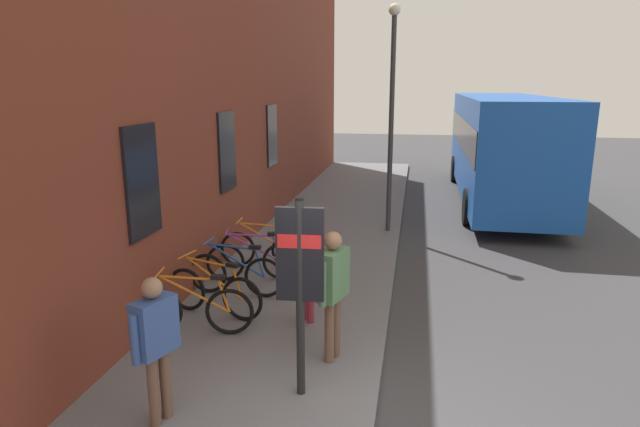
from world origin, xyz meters
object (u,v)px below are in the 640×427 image
object	(u,v)px
bicycle_end_of_row	(195,310)
pedestrian_crossing_street	(306,262)
city_bus	(502,142)
pedestrian_by_facade	(333,283)
bicycle_beside_lamp	(214,292)
bicycle_under_window	(236,274)
bicycle_mid_rack	(254,260)
bicycle_far_end	(264,249)
street_lamp	(392,102)
transit_info_sign	(300,267)
pedestrian_near_bus	(156,336)

from	to	relation	value
bicycle_end_of_row	pedestrian_crossing_street	bearing A→B (deg)	-64.09
city_bus	pedestrian_by_facade	world-z (taller)	city_bus
bicycle_end_of_row	bicycle_beside_lamp	distance (m)	0.69
bicycle_under_window	bicycle_mid_rack	distance (m)	0.77
bicycle_beside_lamp	bicycle_mid_rack	bearing A→B (deg)	-5.47
bicycle_mid_rack	bicycle_far_end	bearing A→B (deg)	1.51
bicycle_under_window	bicycle_mid_rack	world-z (taller)	same
bicycle_under_window	street_lamp	size ratio (longest dim) A/B	0.33
bicycle_far_end	transit_info_sign	world-z (taller)	transit_info_sign
city_bus	pedestrian_by_facade	xyz separation A→B (m)	(-11.44, 3.68, -0.71)
bicycle_end_of_row	street_lamp	xyz separation A→B (m)	(6.33, -2.49, 2.81)
bicycle_under_window	pedestrian_near_bus	distance (m)	3.70
pedestrian_near_bus	street_lamp	bearing A→B (deg)	-13.56
bicycle_end_of_row	street_lamp	bearing A→B (deg)	-21.48
bicycle_end_of_row	pedestrian_crossing_street	world-z (taller)	pedestrian_crossing_street
bicycle_mid_rack	transit_info_sign	size ratio (longest dim) A/B	0.72
transit_info_sign	bicycle_under_window	bearing A→B (deg)	32.11
city_bus	bicycle_mid_rack	bearing A→B (deg)	147.36
bicycle_mid_rack	city_bus	world-z (taller)	city_bus
bicycle_far_end	pedestrian_by_facade	distance (m)	4.01
bicycle_end_of_row	bicycle_far_end	size ratio (longest dim) A/B	0.99
bicycle_far_end	pedestrian_near_bus	size ratio (longest dim) A/B	1.06
bicycle_beside_lamp	city_bus	size ratio (longest dim) A/B	0.17
bicycle_far_end	city_bus	world-z (taller)	city_bus
bicycle_far_end	bicycle_end_of_row	bearing A→B (deg)	176.75
transit_info_sign	pedestrian_by_facade	size ratio (longest dim) A/B	1.34
pedestrian_by_facade	city_bus	bearing A→B (deg)	-17.82
pedestrian_near_bus	bicycle_mid_rack	bearing A→B (deg)	3.58
bicycle_mid_rack	pedestrian_crossing_street	bearing A→B (deg)	-139.93
bicycle_under_window	bicycle_far_end	world-z (taller)	same
bicycle_end_of_row	street_lamp	size ratio (longest dim) A/B	0.32
bicycle_under_window	transit_info_sign	distance (m)	3.54
pedestrian_by_facade	bicycle_under_window	bearing A→B (deg)	46.14
bicycle_beside_lamp	pedestrian_near_bus	size ratio (longest dim) A/B	1.04
bicycle_end_of_row	transit_info_sign	bearing A→B (deg)	-123.68
bicycle_beside_lamp	bicycle_mid_rack	world-z (taller)	same
bicycle_beside_lamp	pedestrian_near_bus	xyz separation A→B (m)	(-2.75, -0.43, 0.63)
bicycle_end_of_row	bicycle_far_end	bearing A→B (deg)	-3.25
pedestrian_crossing_street	bicycle_far_end	bearing A→B (deg)	30.28
bicycle_far_end	pedestrian_by_facade	bearing A→B (deg)	-150.54
bicycle_beside_lamp	pedestrian_by_facade	world-z (taller)	pedestrian_by_facade
pedestrian_crossing_street	pedestrian_near_bus	distance (m)	3.00
bicycle_mid_rack	street_lamp	world-z (taller)	street_lamp
bicycle_far_end	pedestrian_near_bus	xyz separation A→B (m)	(-5.13, -0.29, 0.63)
bicycle_under_window	pedestrian_near_bus	bearing A→B (deg)	-174.22
bicycle_under_window	pedestrian_crossing_street	distance (m)	1.75
transit_info_sign	pedestrian_by_facade	bearing A→B (deg)	-15.27
transit_info_sign	pedestrian_near_bus	size ratio (longest dim) A/B	1.43
bicycle_end_of_row	street_lamp	distance (m)	7.36
bicycle_beside_lamp	transit_info_sign	world-z (taller)	transit_info_sign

